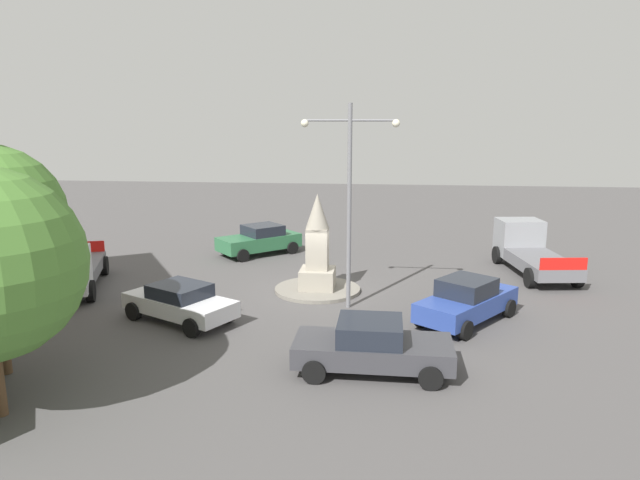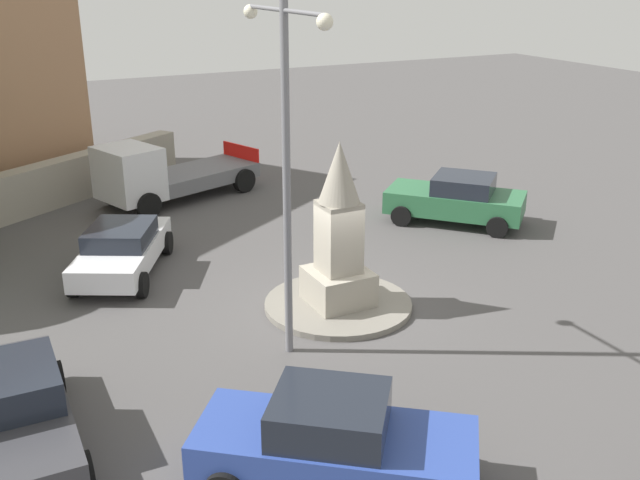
# 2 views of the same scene
# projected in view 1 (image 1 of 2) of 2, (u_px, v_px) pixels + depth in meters

# --- Properties ---
(ground_plane) EXTENTS (80.00, 80.00, 0.00)m
(ground_plane) POSITION_uv_depth(u_px,v_px,m) (317.00, 291.00, 23.29)
(ground_plane) COLOR #4F4C4C
(traffic_island) EXTENTS (3.48, 3.48, 0.14)m
(traffic_island) POSITION_uv_depth(u_px,v_px,m) (317.00, 289.00, 23.27)
(traffic_island) COLOR gray
(traffic_island) RESTS_ON ground
(monument) EXTENTS (1.38, 1.38, 3.86)m
(monument) POSITION_uv_depth(u_px,v_px,m) (317.00, 248.00, 22.92)
(monument) COLOR #9E9687
(monument) RESTS_ON traffic_island
(streetlamp) EXTENTS (3.47, 0.28, 7.43)m
(streetlamp) POSITION_uv_depth(u_px,v_px,m) (349.00, 187.00, 20.37)
(streetlamp) COLOR slate
(streetlamp) RESTS_ON ground
(car_green_approaching) EXTENTS (4.30, 4.16, 1.53)m
(car_green_approaching) POSITION_uv_depth(u_px,v_px,m) (260.00, 240.00, 29.54)
(car_green_approaching) COLOR #2D6B42
(car_green_approaching) RESTS_ON ground
(car_blue_waiting) EXTENTS (3.93, 4.40, 1.56)m
(car_blue_waiting) POSITION_uv_depth(u_px,v_px,m) (467.00, 300.00, 19.57)
(car_blue_waiting) COLOR #2D479E
(car_blue_waiting) RESTS_ON ground
(car_white_parked_left) EXTENTS (4.42, 3.39, 1.33)m
(car_white_parked_left) POSITION_uv_depth(u_px,v_px,m) (180.00, 302.00, 19.67)
(car_white_parked_left) COLOR silver
(car_white_parked_left) RESTS_ON ground
(car_dark_grey_parked_right) EXTENTS (4.36, 2.07, 1.49)m
(car_dark_grey_parked_right) POSITION_uv_depth(u_px,v_px,m) (372.00, 346.00, 15.70)
(car_dark_grey_parked_right) COLOR #38383D
(car_dark_grey_parked_right) RESTS_ON ground
(truck_white_near_island) EXTENTS (3.79, 5.94, 2.14)m
(truck_white_near_island) POSITION_uv_depth(u_px,v_px,m) (68.00, 270.00, 22.73)
(truck_white_near_island) COLOR silver
(truck_white_near_island) RESTS_ON ground
(truck_grey_passing) EXTENTS (2.93, 5.93, 2.16)m
(truck_grey_passing) POSITION_uv_depth(u_px,v_px,m) (529.00, 250.00, 26.32)
(truck_grey_passing) COLOR gray
(truck_grey_passing) RESTS_ON ground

